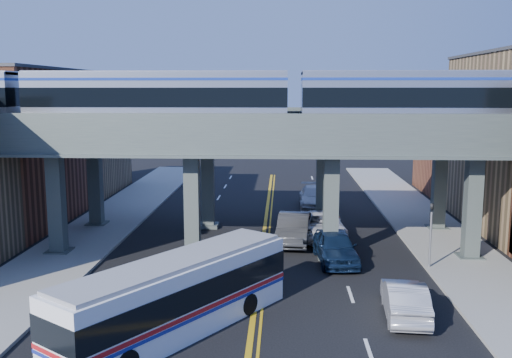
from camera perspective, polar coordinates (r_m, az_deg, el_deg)
ground at (r=26.06m, az=-0.18°, el=-12.84°), size 120.00×120.00×0.00m
sidewalk_west at (r=37.69m, az=-17.23°, el=-6.19°), size 5.00×70.00×0.16m
sidewalk_east at (r=36.95m, az=18.87°, el=-6.58°), size 5.00×70.00×0.16m
building_west_b at (r=44.93m, az=-23.39°, el=2.91°), size 8.00×14.00×11.00m
building_west_c at (r=56.98m, az=-17.61°, el=2.85°), size 8.00×10.00×8.00m
building_east_c at (r=56.14m, az=20.63°, el=3.12°), size 8.00×10.00×9.00m
elevated_viaduct_near at (r=32.34m, az=0.52°, el=3.28°), size 52.00×3.60×7.40m
elevated_viaduct_far at (r=39.31m, az=0.90°, el=4.30°), size 52.00×3.60×7.40m
transit_train at (r=32.92m, az=-9.79°, el=8.00°), size 45.42×2.85×3.31m
stop_sign at (r=28.31m, az=0.74°, el=-7.28°), size 0.76×0.09×2.63m
traffic_signal at (r=32.07m, az=17.09°, el=-4.74°), size 0.15×0.18×4.10m
transit_bus at (r=23.45m, az=-7.86°, el=-11.57°), size 8.48×10.69×2.90m
car_lane_a at (r=32.65m, az=7.97°, el=-6.71°), size 2.57×5.45×1.80m
car_lane_b at (r=36.40m, az=3.75°, el=-4.98°), size 2.38×5.70×1.83m
car_lane_c at (r=37.65m, az=6.67°, el=-4.67°), size 2.96×6.09×1.67m
car_lane_d at (r=47.21m, az=5.85°, el=-1.82°), size 2.49×5.97×1.72m
car_parked_curb at (r=25.77m, az=14.66°, el=-11.53°), size 2.04×4.91×1.58m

